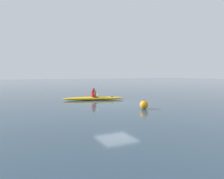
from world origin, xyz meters
The scene contains 4 objects.
ground_plane centered at (0.00, 0.00, 0.00)m, with size 160.00×160.00×0.00m, color #283D4C.
kayak centered at (0.71, -2.40, 0.14)m, with size 4.73×1.98×0.27m.
kayaker centered at (0.70, -2.40, 0.56)m, with size 0.77×2.36×0.70m.
mooring_buoy_orange_mid centered at (-0.41, 2.67, 0.25)m, with size 0.49×0.49×0.53m.
Camera 1 is at (6.36, 12.08, 1.99)m, focal length 32.02 mm.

